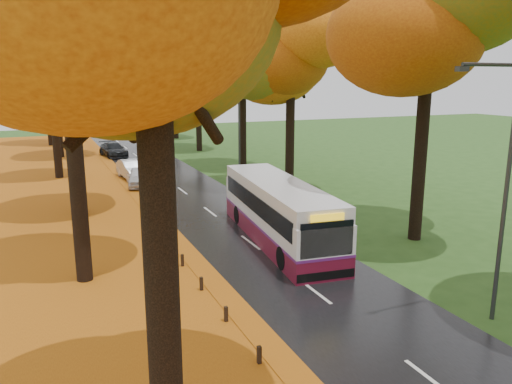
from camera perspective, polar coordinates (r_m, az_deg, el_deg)
road at (r=29.74m, az=-5.87°, el=-1.84°), size 6.50×90.00×0.04m
centre_line at (r=29.74m, az=-5.87°, el=-1.80°), size 0.12×90.00×0.01m
leaf_verge at (r=28.48m, az=-23.42°, el=-3.55°), size 12.00×90.00×0.02m
leaf_drift at (r=29.00m, az=-11.62°, el=-2.38°), size 0.90×90.00×0.01m
trees_left at (r=29.63m, az=-21.51°, el=15.88°), size 9.20×74.00×13.88m
trees_right at (r=33.42m, az=5.01°, el=16.51°), size 9.30×74.20×13.96m
streetlamp_near at (r=16.57m, az=26.30°, el=1.73°), size 2.45×0.18×8.00m
streetlamp_mid at (r=34.92m, az=-2.33°, el=8.21°), size 2.45×0.18×8.00m
streetlamp_far at (r=55.96m, az=-10.61°, el=9.75°), size 2.45×0.18×8.00m
bus at (r=23.38m, az=2.62°, el=-2.09°), size 3.58×10.85×2.80m
car_white at (r=36.43m, az=-13.15°, el=1.72°), size 2.27×4.17×1.34m
car_silver at (r=39.29m, az=-13.95°, el=2.53°), size 1.94×4.45×1.42m
car_dark at (r=51.00m, az=-15.99°, el=4.68°), size 2.55×4.89×1.35m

